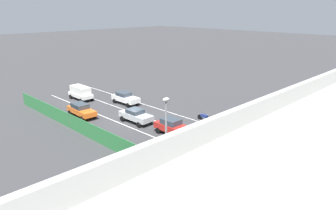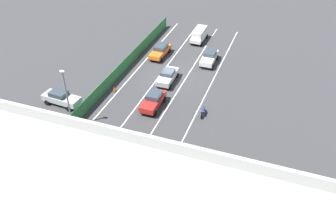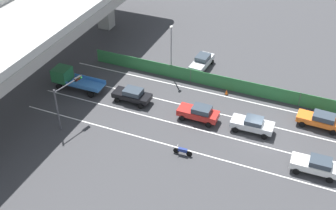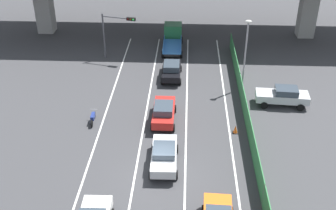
{
  "view_description": "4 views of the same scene",
  "coord_description": "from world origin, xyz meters",
  "px_view_note": "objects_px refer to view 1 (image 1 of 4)",
  "views": [
    {
      "loc": [
        22.38,
        28.38,
        13.05
      ],
      "look_at": [
        -2.52,
        3.59,
        2.15
      ],
      "focal_mm": 33.46,
      "sensor_mm": 36.0,
      "label": 1
    },
    {
      "loc": [
        -13.56,
        38.44,
        24.62
      ],
      "look_at": [
        -2.53,
        8.26,
        1.85
      ],
      "focal_mm": 38.29,
      "sensor_mm": 36.0,
      "label": 2
    },
    {
      "loc": [
        -35.85,
        -4.66,
        28.95
      ],
      "look_at": [
        -1.1,
        9.92,
        1.7
      ],
      "focal_mm": 46.38,
      "sensor_mm": 36.0,
      "label": 3
    },
    {
      "loc": [
        1.66,
        -22.95,
        19.15
      ],
      "look_at": [
        0.24,
        6.15,
        1.94
      ],
      "focal_mm": 44.82,
      "sensor_mm": 36.0,
      "label": 4
    }
  ],
  "objects_px": {
    "traffic_cone": "(121,144)",
    "traffic_light": "(318,117)",
    "car_van_white": "(81,92)",
    "street_lamp": "(166,132)",
    "car_sedan_silver": "(136,115)",
    "car_taxi_orange": "(81,110)",
    "car_sedan_white": "(125,98)",
    "parked_wagon_silver": "(110,172)",
    "car_sedan_red": "(173,126)",
    "motorcycle": "(204,117)",
    "car_sedan_black": "(237,151)"
  },
  "relations": [
    {
      "from": "traffic_cone",
      "to": "traffic_light",
      "type": "bearing_deg",
      "value": 130.15
    },
    {
      "from": "car_van_white",
      "to": "traffic_cone",
      "type": "height_order",
      "value": "car_van_white"
    },
    {
      "from": "car_van_white",
      "to": "street_lamp",
      "type": "relative_size",
      "value": 0.65
    },
    {
      "from": "car_sedan_silver",
      "to": "car_taxi_orange",
      "type": "distance_m",
      "value": 7.35
    },
    {
      "from": "car_sedan_white",
      "to": "parked_wagon_silver",
      "type": "height_order",
      "value": "parked_wagon_silver"
    },
    {
      "from": "car_sedan_red",
      "to": "motorcycle",
      "type": "bearing_deg",
      "value": -175.93
    },
    {
      "from": "car_sedan_black",
      "to": "car_sedan_white",
      "type": "distance_m",
      "value": 21.2
    },
    {
      "from": "traffic_cone",
      "to": "car_sedan_red",
      "type": "bearing_deg",
      "value": 166.49
    },
    {
      "from": "car_sedan_black",
      "to": "car_van_white",
      "type": "relative_size",
      "value": 1.0
    },
    {
      "from": "car_sedan_black",
      "to": "car_sedan_red",
      "type": "bearing_deg",
      "value": -92.21
    },
    {
      "from": "traffic_light",
      "to": "traffic_cone",
      "type": "xyz_separation_m",
      "value": [
        11.75,
        -13.93,
        -3.3
      ]
    },
    {
      "from": "car_sedan_white",
      "to": "traffic_cone",
      "type": "height_order",
      "value": "car_sedan_white"
    },
    {
      "from": "car_sedan_white",
      "to": "street_lamp",
      "type": "xyz_separation_m",
      "value": [
        10.58,
        18.89,
        3.25
      ]
    },
    {
      "from": "car_sedan_red",
      "to": "car_taxi_orange",
      "type": "height_order",
      "value": "car_sedan_red"
    },
    {
      "from": "car_taxi_orange",
      "to": "traffic_light",
      "type": "height_order",
      "value": "traffic_light"
    },
    {
      "from": "car_taxi_orange",
      "to": "traffic_cone",
      "type": "bearing_deg",
      "value": 79.49
    },
    {
      "from": "car_sedan_silver",
      "to": "car_sedan_red",
      "type": "bearing_deg",
      "value": 93.5
    },
    {
      "from": "car_sedan_white",
      "to": "traffic_cone",
      "type": "bearing_deg",
      "value": 50.62
    },
    {
      "from": "motorcycle",
      "to": "parked_wagon_silver",
      "type": "xyz_separation_m",
      "value": [
        16.33,
        3.69,
        0.48
      ]
    },
    {
      "from": "motorcycle",
      "to": "traffic_cone",
      "type": "height_order",
      "value": "motorcycle"
    },
    {
      "from": "traffic_light",
      "to": "street_lamp",
      "type": "height_order",
      "value": "street_lamp"
    },
    {
      "from": "car_taxi_orange",
      "to": "motorcycle",
      "type": "height_order",
      "value": "car_taxi_orange"
    },
    {
      "from": "motorcycle",
      "to": "traffic_cone",
      "type": "xyz_separation_m",
      "value": [
        11.76,
        -0.99,
        -0.13
      ]
    },
    {
      "from": "car_sedan_white",
      "to": "traffic_light",
      "type": "height_order",
      "value": "traffic_light"
    },
    {
      "from": "car_sedan_silver",
      "to": "car_sedan_black",
      "type": "xyz_separation_m",
      "value": [
        -0.04,
        13.96,
        0.02
      ]
    },
    {
      "from": "car_sedan_red",
      "to": "traffic_cone",
      "type": "xyz_separation_m",
      "value": [
        5.86,
        -1.41,
        -0.62
      ]
    },
    {
      "from": "car_sedan_silver",
      "to": "traffic_light",
      "type": "xyz_separation_m",
      "value": [
        -6.24,
        18.31,
        2.73
      ]
    },
    {
      "from": "car_van_white",
      "to": "car_sedan_black",
      "type": "bearing_deg",
      "value": 89.17
    },
    {
      "from": "car_sedan_white",
      "to": "traffic_cone",
      "type": "relative_size",
      "value": 6.4
    },
    {
      "from": "car_sedan_silver",
      "to": "car_sedan_white",
      "type": "height_order",
      "value": "car_sedan_white"
    },
    {
      "from": "car_sedan_black",
      "to": "car_sedan_red",
      "type": "relative_size",
      "value": 1.0
    },
    {
      "from": "car_sedan_silver",
      "to": "motorcycle",
      "type": "xyz_separation_m",
      "value": [
        -6.26,
        5.37,
        -0.43
      ]
    },
    {
      "from": "motorcycle",
      "to": "traffic_light",
      "type": "height_order",
      "value": "traffic_light"
    },
    {
      "from": "motorcycle",
      "to": "car_sedan_silver",
      "type": "bearing_deg",
      "value": -40.62
    },
    {
      "from": "car_sedan_red",
      "to": "motorcycle",
      "type": "xyz_separation_m",
      "value": [
        -5.91,
        -0.42,
        -0.49
      ]
    },
    {
      "from": "car_sedan_red",
      "to": "car_taxi_orange",
      "type": "xyz_separation_m",
      "value": [
        3.84,
        -12.26,
        -0.03
      ]
    },
    {
      "from": "car_van_white",
      "to": "traffic_light",
      "type": "height_order",
      "value": "traffic_light"
    },
    {
      "from": "car_sedan_silver",
      "to": "car_sedan_black",
      "type": "distance_m",
      "value": 13.96
    },
    {
      "from": "traffic_cone",
      "to": "car_van_white",
      "type": "bearing_deg",
      "value": -108.53
    },
    {
      "from": "car_sedan_red",
      "to": "traffic_cone",
      "type": "distance_m",
      "value": 6.05
    },
    {
      "from": "car_sedan_white",
      "to": "traffic_light",
      "type": "distance_m",
      "value": 25.48
    },
    {
      "from": "car_sedan_white",
      "to": "traffic_light",
      "type": "bearing_deg",
      "value": 95.6
    },
    {
      "from": "car_sedan_red",
      "to": "car_sedan_white",
      "type": "xyz_separation_m",
      "value": [
        -3.41,
        -12.7,
        -0.02
      ]
    },
    {
      "from": "traffic_cone",
      "to": "car_sedan_silver",
      "type": "bearing_deg",
      "value": -141.45
    },
    {
      "from": "car_sedan_black",
      "to": "parked_wagon_silver",
      "type": "bearing_deg",
      "value": -25.87
    },
    {
      "from": "car_van_white",
      "to": "traffic_light",
      "type": "xyz_separation_m",
      "value": [
        -5.81,
        31.64,
        2.45
      ]
    },
    {
      "from": "car_sedan_red",
      "to": "street_lamp",
      "type": "height_order",
      "value": "street_lamp"
    },
    {
      "from": "car_sedan_red",
      "to": "car_sedan_white",
      "type": "bearing_deg",
      "value": -105.05
    },
    {
      "from": "parked_wagon_silver",
      "to": "street_lamp",
      "type": "height_order",
      "value": "street_lamp"
    },
    {
      "from": "car_taxi_orange",
      "to": "car_van_white",
      "type": "height_order",
      "value": "car_van_white"
    }
  ]
}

